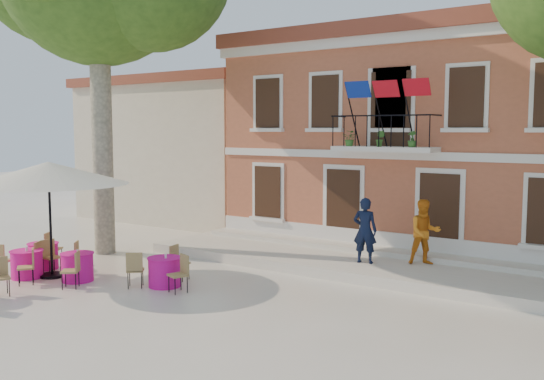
{
  "coord_description": "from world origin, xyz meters",
  "views": [
    {
      "loc": [
        9.66,
        -11.42,
        4.08
      ],
      "look_at": [
        -0.71,
        3.5,
        2.27
      ],
      "focal_mm": 40.0,
      "sensor_mm": 36.0,
      "label": 1
    }
  ],
  "objects_px": {
    "pedestrian_navy": "(365,230)",
    "cafe_table_1": "(77,266)",
    "cafe_table_0": "(43,255)",
    "cafe_table_3": "(27,263)",
    "cafe_table_4": "(165,270)",
    "pedestrian_orange": "(425,232)",
    "patio_umbrella": "(49,174)"
  },
  "relations": [
    {
      "from": "pedestrian_navy",
      "to": "cafe_table_1",
      "type": "distance_m",
      "value": 8.0
    },
    {
      "from": "cafe_table_0",
      "to": "cafe_table_3",
      "type": "bearing_deg",
      "value": -57.61
    },
    {
      "from": "cafe_table_3",
      "to": "cafe_table_4",
      "type": "bearing_deg",
      "value": 21.71
    },
    {
      "from": "cafe_table_3",
      "to": "cafe_table_1",
      "type": "bearing_deg",
      "value": 21.63
    },
    {
      "from": "pedestrian_navy",
      "to": "cafe_table_1",
      "type": "bearing_deg",
      "value": 29.78
    },
    {
      "from": "cafe_table_1",
      "to": "pedestrian_navy",
      "type": "bearing_deg",
      "value": 41.36
    },
    {
      "from": "pedestrian_orange",
      "to": "cafe_table_1",
      "type": "bearing_deg",
      "value": -176.48
    },
    {
      "from": "pedestrian_orange",
      "to": "cafe_table_1",
      "type": "relative_size",
      "value": 1.05
    },
    {
      "from": "cafe_table_1",
      "to": "patio_umbrella",
      "type": "bearing_deg",
      "value": -173.97
    },
    {
      "from": "cafe_table_1",
      "to": "cafe_table_3",
      "type": "relative_size",
      "value": 0.94
    },
    {
      "from": "pedestrian_orange",
      "to": "cafe_table_0",
      "type": "bearing_deg",
      "value": 175.45
    },
    {
      "from": "cafe_table_4",
      "to": "cafe_table_3",
      "type": "bearing_deg",
      "value": -158.29
    },
    {
      "from": "pedestrian_orange",
      "to": "cafe_table_4",
      "type": "bearing_deg",
      "value": -170.5
    },
    {
      "from": "cafe_table_3",
      "to": "cafe_table_4",
      "type": "height_order",
      "value": "same"
    },
    {
      "from": "cafe_table_1",
      "to": "cafe_table_4",
      "type": "height_order",
      "value": "same"
    },
    {
      "from": "cafe_table_0",
      "to": "cafe_table_1",
      "type": "xyz_separation_m",
      "value": [
        2.03,
        -0.35,
        0.0
      ]
    },
    {
      "from": "patio_umbrella",
      "to": "cafe_table_0",
      "type": "bearing_deg",
      "value": 156.7
    },
    {
      "from": "cafe_table_4",
      "to": "pedestrian_navy",
      "type": "bearing_deg",
      "value": 50.0
    },
    {
      "from": "pedestrian_navy",
      "to": "cafe_table_4",
      "type": "distance_m",
      "value": 5.7
    },
    {
      "from": "cafe_table_3",
      "to": "cafe_table_4",
      "type": "relative_size",
      "value": 1.01
    },
    {
      "from": "cafe_table_0",
      "to": "cafe_table_1",
      "type": "bearing_deg",
      "value": -9.79
    },
    {
      "from": "cafe_table_0",
      "to": "pedestrian_orange",
      "type": "bearing_deg",
      "value": 31.01
    },
    {
      "from": "pedestrian_navy",
      "to": "cafe_table_4",
      "type": "bearing_deg",
      "value": 38.41
    },
    {
      "from": "patio_umbrella",
      "to": "cafe_table_4",
      "type": "distance_m",
      "value": 4.26
    },
    {
      "from": "cafe_table_0",
      "to": "cafe_table_1",
      "type": "distance_m",
      "value": 2.06
    },
    {
      "from": "pedestrian_orange",
      "to": "patio_umbrella",
      "type": "bearing_deg",
      "value": -179.43
    },
    {
      "from": "patio_umbrella",
      "to": "cafe_table_1",
      "type": "relative_size",
      "value": 2.46
    },
    {
      "from": "patio_umbrella",
      "to": "pedestrian_navy",
      "type": "relative_size",
      "value": 2.31
    },
    {
      "from": "cafe_table_0",
      "to": "cafe_table_4",
      "type": "bearing_deg",
      "value": 7.64
    },
    {
      "from": "pedestrian_navy",
      "to": "cafe_table_4",
      "type": "xyz_separation_m",
      "value": [
        -3.63,
        -4.33,
        -0.81
      ]
    },
    {
      "from": "patio_umbrella",
      "to": "cafe_table_0",
      "type": "distance_m",
      "value": 2.72
    },
    {
      "from": "cafe_table_1",
      "to": "pedestrian_orange",
      "type": "bearing_deg",
      "value": 39.08
    }
  ]
}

